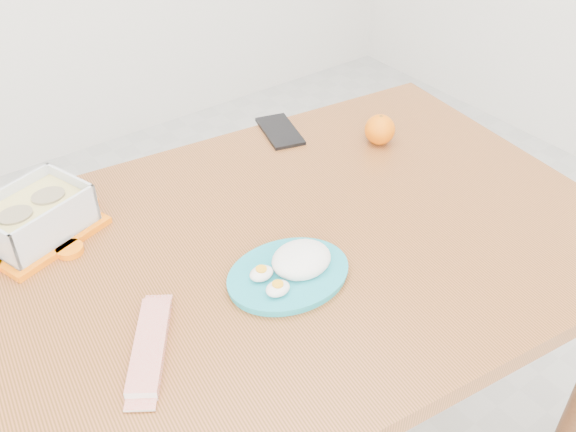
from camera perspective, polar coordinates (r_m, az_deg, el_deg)
ground at (r=1.91m, az=3.49°, el=-16.49°), size 3.50×3.50×0.00m
dining_table at (r=1.30m, az=-0.00°, el=-5.28°), size 1.38×1.00×0.75m
food_container at (r=1.31m, az=-21.53°, el=-0.07°), size 0.26×0.23×0.09m
orange_fruit at (r=1.54m, az=8.16°, el=7.62°), size 0.07×0.07×0.07m
rice_plate at (r=1.15m, az=0.41°, el=-4.60°), size 0.24×0.24×0.06m
candy_bar at (r=1.06m, az=-12.19°, el=-11.23°), size 0.15×0.19×0.02m
smartphone at (r=1.58m, az=-0.72°, el=7.56°), size 0.12×0.17×0.01m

